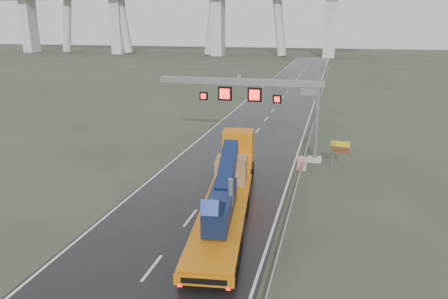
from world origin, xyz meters
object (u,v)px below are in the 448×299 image
(sign_gantry, at_px, (263,96))
(striped_barrier, at_px, (302,164))
(heavy_haul_truck, at_px, (229,181))
(exit_sign_pair, at_px, (340,150))

(sign_gantry, xyz_separation_m, striped_barrier, (3.90, -2.88, -5.03))
(heavy_haul_truck, bearing_deg, sign_gantry, 81.00)
(sign_gantry, xyz_separation_m, exit_sign_pair, (6.88, -2.18, -3.82))
(striped_barrier, bearing_deg, exit_sign_pair, 32.14)
(sign_gantry, distance_m, striped_barrier, 6.98)
(heavy_haul_truck, height_order, striped_barrier, heavy_haul_truck)
(exit_sign_pair, height_order, striped_barrier, exit_sign_pair)
(exit_sign_pair, relative_size, striped_barrier, 2.19)
(sign_gantry, distance_m, exit_sign_pair, 8.17)
(sign_gantry, height_order, exit_sign_pair, sign_gantry)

